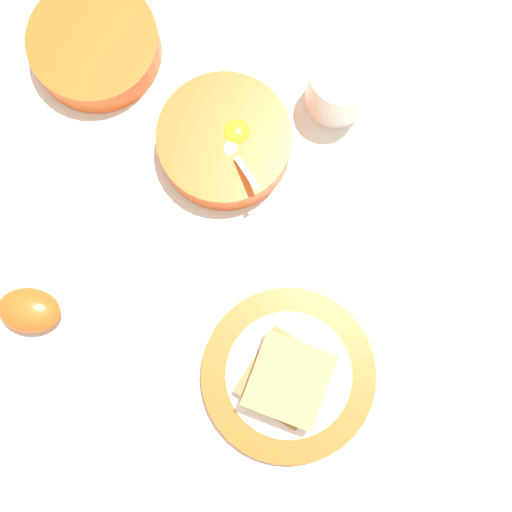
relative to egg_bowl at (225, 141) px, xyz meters
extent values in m
plane|color=beige|center=(-0.12, -0.05, -0.02)|extent=(3.00, 3.00, 0.00)
cylinder|color=#DB5119|center=(0.00, 0.00, 0.00)|extent=(0.16, 0.16, 0.04)
cylinder|color=white|center=(0.00, 0.00, 0.00)|extent=(0.13, 0.13, 0.02)
ellipsoid|color=yellow|center=(0.01, -0.01, 0.02)|extent=(0.03, 0.03, 0.02)
cylinder|color=black|center=(-0.02, 0.00, 0.02)|extent=(0.03, 0.03, 0.00)
ellipsoid|color=silver|center=(-0.01, -0.01, 0.02)|extent=(0.03, 0.02, 0.01)
cube|color=silver|center=(-0.04, -0.04, 0.04)|extent=(0.04, 0.04, 0.03)
cylinder|color=#DB5119|center=(-0.27, -0.12, -0.02)|extent=(0.21, 0.21, 0.02)
cylinder|color=white|center=(-0.27, -0.12, -0.01)|extent=(0.15, 0.15, 0.00)
cube|color=#9E7042|center=(-0.27, -0.12, 0.00)|extent=(0.12, 0.11, 0.02)
cube|color=tan|center=(-0.27, -0.12, 0.02)|extent=(0.10, 0.10, 0.02)
ellipsoid|color=#DB5119|center=(-0.24, 0.19, -0.01)|extent=(0.06, 0.08, 0.03)
cylinder|color=#DB5119|center=(0.10, 0.18, 0.00)|extent=(0.16, 0.16, 0.04)
cylinder|color=white|center=(0.10, 0.18, 0.01)|extent=(0.13, 0.13, 0.01)
cylinder|color=silver|center=(0.08, -0.13, 0.02)|extent=(0.08, 0.08, 0.08)
cylinder|color=#472B16|center=(0.08, -0.13, 0.05)|extent=(0.06, 0.06, 0.01)
camera|label=1|loc=(-0.26, -0.08, 0.84)|focal=50.00mm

